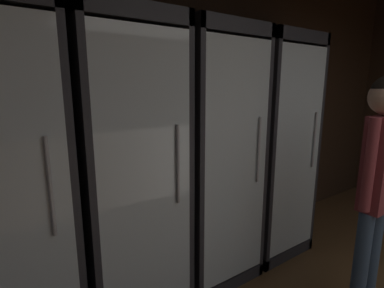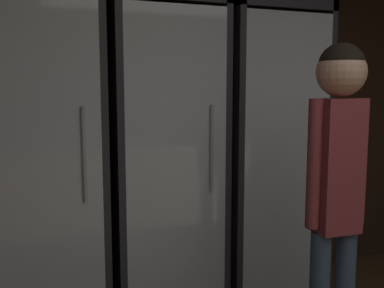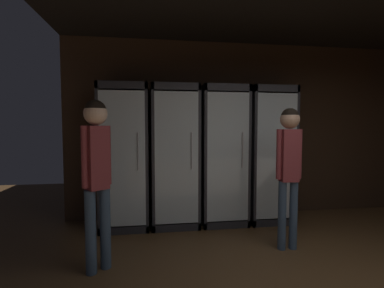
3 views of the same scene
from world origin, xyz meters
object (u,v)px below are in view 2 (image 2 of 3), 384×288
Objects in this scene: cooler_right at (260,155)px; shopper_near at (337,174)px; cooler_center at (161,161)px; cooler_left at (43,168)px.

cooler_right reaches higher than shopper_near.
cooler_center is 1.20m from shopper_near.
cooler_left and cooler_center have the same top height.
cooler_center is at bearing 116.40° from shopper_near.
cooler_left is 1.65m from shopper_near.
cooler_center is 1.00× the size of cooler_right.
cooler_left reaches higher than shopper_near.
shopper_near is at bearing -40.54° from cooler_left.
shopper_near is at bearing -99.95° from cooler_right.
cooler_right is (0.72, 0.00, 0.00)m from cooler_center.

